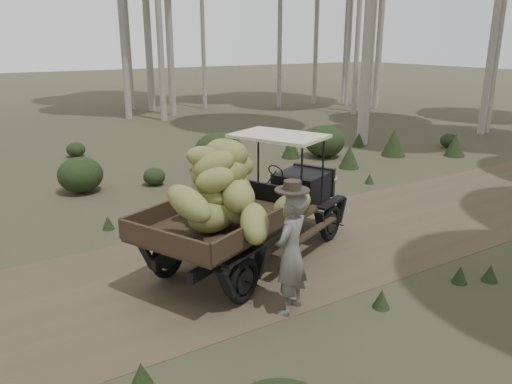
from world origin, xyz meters
TOP-DOWN VIEW (x-y plane):
  - ground at (0.00, 0.00)m, footprint 120.00×120.00m
  - dirt_track at (0.00, 0.00)m, footprint 70.00×4.00m
  - banana_truck at (-0.63, -0.14)m, footprint 4.99×3.47m
  - farmer at (-0.71, -1.83)m, footprint 0.82×0.72m
  - undergrowth at (-2.25, 1.26)m, footprint 22.53×20.96m

SIDE VIEW (x-z plane):
  - ground at x=0.00m, z-range 0.00..0.00m
  - dirt_track at x=0.00m, z-range 0.00..0.01m
  - undergrowth at x=-2.25m, z-range -0.12..1.20m
  - farmer at x=-0.71m, z-range -0.05..1.99m
  - banana_truck at x=-0.63m, z-range 0.19..2.64m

